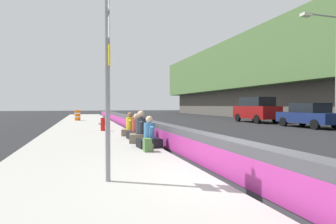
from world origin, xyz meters
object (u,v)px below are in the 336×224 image
Objects in this scene: construction_barrel at (78,115)px; seated_person_rear at (137,131)px; backpack at (148,145)px; parked_car_fourth at (256,109)px; fire_hydrant at (103,123)px; parked_car_third at (309,115)px; seated_person_far at (130,128)px; seated_person_foreground at (149,137)px; route_sign_post at (108,67)px; seated_person_middle at (141,132)px; street_lamp at (332,59)px.

seated_person_rear is at bearing -170.20° from construction_barrel.
backpack is 18.43m from parked_car_fourth.
parked_car_third is at bearing -91.32° from fire_hydrant.
seated_person_far is 0.24× the size of parked_car_third.
seated_person_foreground is 0.84m from backpack.
seated_person_far is at bearing -12.48° from route_sign_post.
seated_person_far is 14.32m from construction_barrel.
seated_person_far is (2.46, 0.01, -0.04)m from seated_person_middle.
parked_car_fourth is (-5.67, -15.46, 0.56)m from construction_barrel.
backpack is at bearing -172.76° from construction_barrel.
parked_car_third reaches higher than seated_person_foreground.
seated_person_far reaches higher than construction_barrel.
parked_car_third is (2.43, -12.87, 0.38)m from seated_person_far.
seated_person_foreground is 18.01m from construction_barrel.
route_sign_post reaches higher than parked_car_third.
route_sign_post is at bearing 167.52° from seated_person_far.
seated_person_foreground is 2.48m from seated_person_rear.
seated_person_foreground is at bearing -16.81° from backpack.
construction_barrel is (14.09, 2.58, 0.14)m from seated_person_far.
route_sign_post is 5.52m from seated_person_middle.
parked_car_fourth reaches higher than construction_barrel.
construction_barrel is 16.48m from parked_car_fourth.
seated_person_rear is 3.29m from backpack.
seated_person_foreground is 1.00× the size of seated_person_rear.
seated_person_rear is (1.21, -0.06, -0.05)m from seated_person_middle.
parked_car_fourth is at bearing -110.14° from construction_barrel.
street_lamp is (5.54, -14.13, 4.27)m from seated_person_foreground.
parked_car_third is at bearing -64.38° from seated_person_foreground.
street_lamp is 7.61m from parked_car_fourth.
seated_person_rear is 16.07m from parked_car_fourth.
parked_car_third reaches higher than seated_person_rear.
route_sign_post is 3.31× the size of seated_person_far.
parked_car_fourth is at bearing -42.50° from route_sign_post.
street_lamp is 1.60× the size of parked_car_fourth.
route_sign_post is 6.66m from seated_person_rear.
seated_person_middle is (4.98, -1.65, -1.72)m from route_sign_post.
parked_car_fourth reaches higher than seated_person_rear.
fire_hydrant is 5.32m from seated_person_middle.
street_lamp is (4.26, -14.15, 4.22)m from seated_person_middle.
seated_person_foreground is at bearing -171.69° from construction_barrel.
fire_hydrant is at bearing 112.13° from parked_car_fourth.
route_sign_post is 2.99× the size of seated_person_middle.
street_lamp is (6.33, -14.37, 4.41)m from backpack.
street_lamp reaches higher than construction_barrel.
route_sign_post is at bearing 161.63° from seated_person_middle.
street_lamp is at bearing -68.61° from seated_person_foreground.
fire_hydrant is 0.19× the size of parked_car_third.
fire_hydrant is at bearing 11.47° from seated_person_middle.
parked_car_third is (6.95, -13.09, 0.53)m from backpack.
fire_hydrant is at bearing 15.58° from seated_person_rear.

